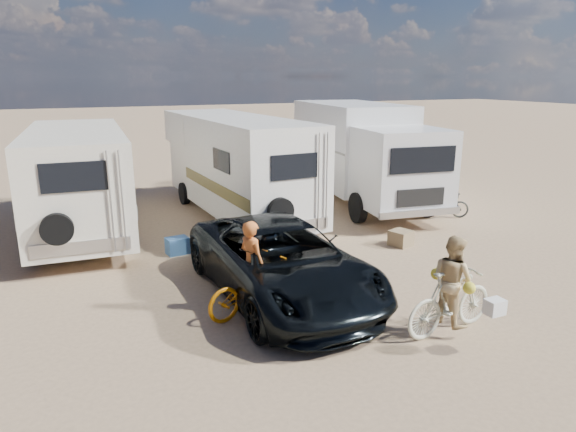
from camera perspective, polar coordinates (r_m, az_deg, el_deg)
name	(u,v)px	position (r m, az deg, el deg)	size (l,w,h in m)	color
ground	(373,303)	(10.04, 9.41, -9.52)	(140.00, 140.00, 0.00)	tan
rv_main	(236,168)	(15.63, -5.78, 5.35)	(2.22, 7.53, 3.02)	silver
rv_left	(79,183)	(14.94, -22.14, 3.44)	(2.36, 6.89, 2.81)	beige
box_truck	(364,155)	(17.44, 8.37, 6.71)	(2.56, 7.42, 3.28)	silver
dark_suv	(282,261)	(9.94, -0.72, -5.01)	(2.42, 5.25, 1.46)	black
bike_man	(252,286)	(9.40, -3.96, -7.72)	(0.67, 1.93, 1.01)	#C66B06
bike_woman	(451,301)	(9.07, 17.55, -8.96)	(0.52, 1.86, 1.12)	beige
rider_man	(252,272)	(9.30, -3.99, -6.20)	(0.56, 0.37, 1.55)	#C15E25
rider_woman	(452,290)	(8.99, 17.65, -7.81)	(0.73, 0.57, 1.51)	tan
bike_parked	(443,204)	(16.35, 16.79, 1.24)	(0.53, 1.53, 0.80)	#282A27
cooler	(177,246)	(12.75, -12.14, -3.23)	(0.51, 0.37, 0.41)	#2F578C
crate	(401,238)	(13.39, 12.38, -2.40)	(0.49, 0.49, 0.39)	olive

